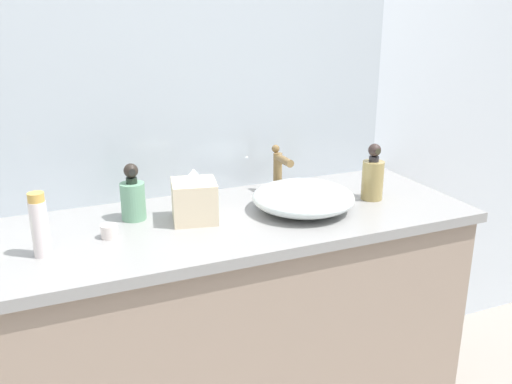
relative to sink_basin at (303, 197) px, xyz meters
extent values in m
cube|color=silver|center=(-0.42, 0.36, 0.42)|extent=(6.00, 0.06, 2.60)
cube|color=gray|center=(-0.32, 0.03, -0.48)|extent=(1.68, 0.54, 0.81)
cube|color=gray|center=(-0.32, 0.03, -0.06)|extent=(1.72, 0.58, 0.03)
cube|color=#B2BCC6|center=(-0.32, 0.32, 0.58)|extent=(1.62, 0.01, 1.25)
ellipsoid|color=silver|center=(0.00, 0.00, 0.00)|extent=(0.33, 0.33, 0.09)
cylinder|color=olive|center=(0.00, 0.20, 0.03)|extent=(0.03, 0.03, 0.14)
cylinder|color=olive|center=(0.00, 0.15, 0.09)|extent=(0.03, 0.10, 0.03)
sphere|color=olive|center=(0.00, 0.21, 0.11)|extent=(0.03, 0.03, 0.03)
cylinder|color=#6EA481|center=(-0.52, 0.14, 0.02)|extent=(0.08, 0.08, 0.12)
cylinder|color=black|center=(-0.52, 0.14, 0.08)|extent=(0.03, 0.03, 0.02)
sphere|color=#2A241E|center=(-0.52, 0.14, 0.11)|extent=(0.04, 0.04, 0.04)
cylinder|color=black|center=(-0.52, 0.13, 0.11)|extent=(0.02, 0.02, 0.02)
cylinder|color=white|center=(-0.80, -0.04, 0.03)|extent=(0.05, 0.05, 0.15)
cylinder|color=gold|center=(-0.80, -0.04, 0.12)|extent=(0.04, 0.04, 0.02)
cylinder|color=#A38C50|center=(0.27, 0.01, 0.02)|extent=(0.07, 0.07, 0.13)
cylinder|color=#2C292D|center=(0.27, 0.01, 0.10)|extent=(0.03, 0.03, 0.02)
sphere|color=#362825|center=(0.27, 0.01, 0.13)|extent=(0.04, 0.04, 0.04)
cylinder|color=#343222|center=(0.27, -0.01, 0.13)|extent=(0.02, 0.02, 0.02)
cube|color=beige|center=(-0.35, 0.05, 0.02)|extent=(0.16, 0.16, 0.13)
cone|color=white|center=(-0.35, 0.05, 0.10)|extent=(0.07, 0.07, 0.05)
cylinder|color=silver|center=(-0.62, 0.02, -0.02)|extent=(0.05, 0.05, 0.04)
camera|label=1|loc=(-0.82, -1.51, 0.59)|focal=39.16mm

